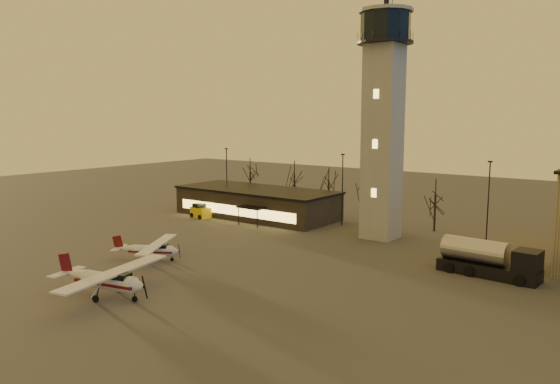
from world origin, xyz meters
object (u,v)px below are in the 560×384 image
Objects in this scene: cessna_front at (111,285)px; service_cart at (201,212)px; cessna_rear at (154,252)px; terminal at (257,202)px; fuel_truck at (488,262)px; control_tower at (383,108)px.

service_cart is at bearing 110.84° from cessna_front.
cessna_front is 1.37× the size of cessna_rear.
cessna_rear reaches higher than service_cart.
cessna_front reaches higher than service_cart.
terminal reaches higher than cessna_front.
cessna_front is 1.30× the size of fuel_truck.
fuel_truck reaches higher than cessna_rear.
cessna_rear is (-6.52, 10.15, -0.25)m from cessna_front.
control_tower is 32.47m from service_cart.
control_tower is at bearing 19.10° from service_cart.
service_cart is at bearing 177.33° from fuel_truck.
control_tower reaches higher than cessna_rear.
cessna_front is at bearing -68.77° from terminal.
control_tower is at bearing -5.15° from terminal.
control_tower is at bearing 29.49° from cessna_rear.
cessna_front is at bearing -102.45° from control_tower.
terminal reaches higher than cessna_rear.
fuel_truck is (15.96, -8.91, -14.94)m from control_tower.
fuel_truck is at bearing -16.01° from terminal.
terminal is 2.04× the size of cessna_front.
terminal is 39.51m from cessna_front.
fuel_truck is (23.65, 25.92, 0.21)m from cessna_front.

